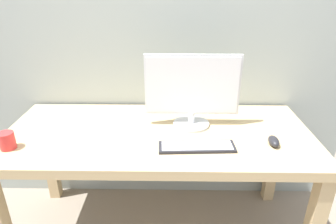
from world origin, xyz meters
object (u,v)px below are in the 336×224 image
at_px(monitor, 192,90).
at_px(mouse, 274,141).
at_px(keyboard_primary, 197,147).
at_px(coffee_mug, 7,141).
at_px(desk, 158,145).

height_order(monitor, mouse, monitor).
height_order(keyboard_primary, coffee_mug, coffee_mug).
distance_m(mouse, coffee_mug, 1.36).
distance_m(keyboard_primary, mouse, 0.40).
distance_m(desk, monitor, 0.37).
height_order(keyboard_primary, mouse, mouse).
bearing_deg(coffee_mug, desk, 14.61).
relative_size(mouse, coffee_mug, 1.13).
bearing_deg(monitor, keyboard_primary, -86.93).
bearing_deg(desk, coffee_mug, -165.39).
height_order(mouse, coffee_mug, coffee_mug).
relative_size(desk, keyboard_primary, 4.40).
distance_m(monitor, coffee_mug, 1.00).
relative_size(keyboard_primary, coffee_mug, 4.43).
bearing_deg(mouse, keyboard_primary, -174.07).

